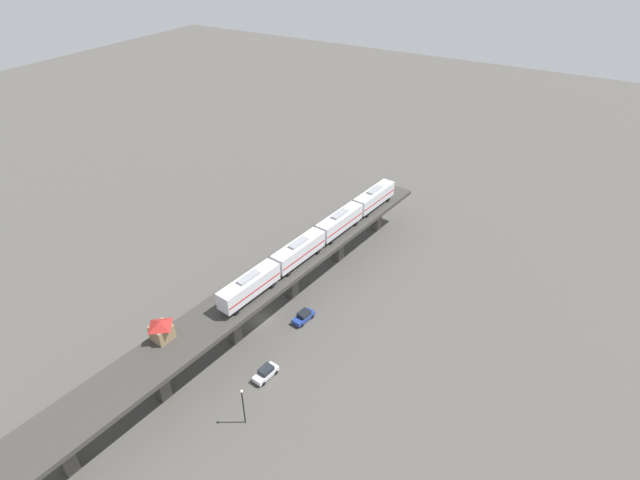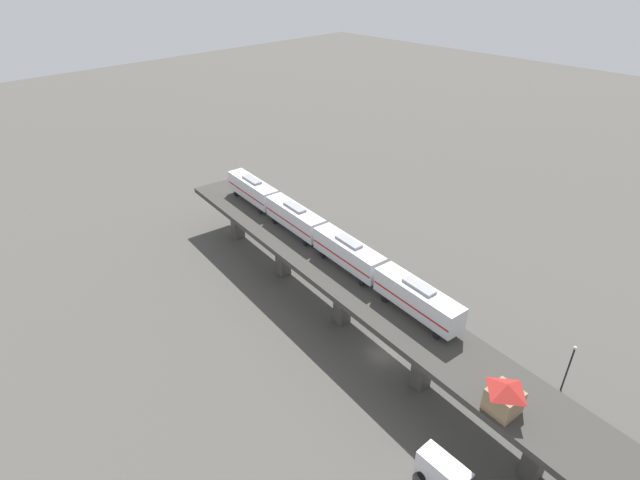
# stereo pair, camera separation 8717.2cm
# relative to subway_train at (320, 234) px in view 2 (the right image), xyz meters

# --- Properties ---
(ground_plane) EXTENTS (400.00, 400.00, 0.00)m
(ground_plane) POSITION_rel_subway_train_xyz_m (3.27, 15.20, -10.64)
(ground_plane) COLOR #4C4944
(elevated_viaduct) EXTENTS (19.51, 92.34, 8.10)m
(elevated_viaduct) POSITION_rel_subway_train_xyz_m (3.25, 15.01, -3.70)
(elevated_viaduct) COLOR #393733
(elevated_viaduct) RESTS_ON ground
(subway_train) EXTENTS (8.84, 49.77, 4.45)m
(subway_train) POSITION_rel_subway_train_xyz_m (0.00, 0.00, 0.00)
(subway_train) COLOR silver
(subway_train) RESTS_ON elevated_viaduct
(signal_hut) EXTENTS (3.59, 3.59, 3.40)m
(signal_hut) POSITION_rel_subway_train_xyz_m (7.85, 32.90, -0.74)
(signal_hut) COLOR #8C7251
(signal_hut) RESTS_ON elevated_viaduct
(street_car_white) EXTENTS (2.41, 4.60, 1.89)m
(street_car_white) POSITION_rel_subway_train_xyz_m (-5.19, 25.55, -9.71)
(street_car_white) COLOR silver
(street_car_white) RESTS_ON ground
(street_car_blue) EXTENTS (2.44, 4.61, 1.89)m
(street_car_blue) POSITION_rel_subway_train_xyz_m (-3.42, 11.52, -9.71)
(street_car_blue) COLOR #233D93
(street_car_blue) RESTS_ON ground
(delivery_truck) EXTENTS (2.71, 7.31, 3.20)m
(delivery_truck) POSITION_rel_subway_train_xyz_m (13.10, 31.72, -8.88)
(delivery_truck) COLOR #333338
(delivery_truck) RESTS_ON ground
(street_lamp) EXTENTS (0.44, 0.44, 6.94)m
(street_lamp) POSITION_rel_subway_train_xyz_m (-7.54, 33.92, -6.54)
(street_lamp) COLOR black
(street_lamp) RESTS_ON ground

